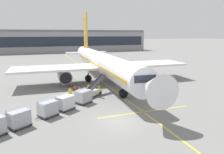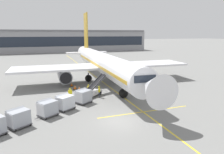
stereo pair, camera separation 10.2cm
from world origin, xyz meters
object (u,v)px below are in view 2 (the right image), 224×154
at_px(ground_crew_by_loader, 99,91).
at_px(ground_crew_by_carts, 89,89).
at_px(baggage_cart_lead, 83,96).
at_px(baggage_cart_fourth, 18,118).
at_px(parked_airplane, 104,63).
at_px(ground_crew_wingwalker, 70,93).
at_px(ground_crew_marshaller, 82,95).
at_px(belt_loader, 92,90).
at_px(safety_cone_wingtip, 75,87).
at_px(safety_cone_engine_keepout, 79,88).
at_px(safety_cone_nose_mark, 72,84).
at_px(baggage_cart_second, 65,102).
at_px(baggage_cart_third, 47,108).

distance_m(ground_crew_by_loader, ground_crew_by_carts, 2.00).
distance_m(baggage_cart_lead, baggage_cart_fourth, 9.22).
bearing_deg(parked_airplane, ground_crew_wingwalker, -130.50).
xyz_separation_m(parked_airplane, ground_crew_marshaller, (-6.49, -10.95, -2.62)).
bearing_deg(ground_crew_wingwalker, parked_airplane, 49.50).
xyz_separation_m(parked_airplane, belt_loader, (-4.41, -8.41, -2.76)).
height_order(ground_crew_marshaller, safety_cone_wingtip, ground_crew_marshaller).
bearing_deg(safety_cone_engine_keepout, safety_cone_nose_mark, 104.25).
bearing_deg(parked_airplane, safety_cone_nose_mark, -168.16).
xyz_separation_m(ground_crew_by_loader, safety_cone_nose_mark, (-2.82, 8.18, -0.69)).
height_order(belt_loader, ground_crew_by_carts, belt_loader).
bearing_deg(ground_crew_by_carts, safety_cone_wingtip, 107.68).
bearing_deg(belt_loader, ground_crew_wingwalker, -167.26).
xyz_separation_m(baggage_cart_lead, baggage_cart_second, (-2.65, -1.73, 0.00)).
bearing_deg(safety_cone_wingtip, belt_loader, -68.70).
xyz_separation_m(parked_airplane, safety_cone_wingtip, (-6.26, -3.69, -3.27)).
bearing_deg(safety_cone_engine_keepout, baggage_cart_lead, -95.96).
bearing_deg(ground_crew_wingwalker, baggage_cart_fourth, -131.24).
distance_m(baggage_cart_lead, ground_crew_by_loader, 3.20).
bearing_deg(parked_airplane, ground_crew_marshaller, -120.63).
distance_m(baggage_cart_second, ground_crew_marshaller, 3.23).
height_order(parked_airplane, baggage_cart_lead, parked_airplane).
bearing_deg(baggage_cart_second, ground_crew_marshaller, 37.69).
bearing_deg(ground_crew_by_carts, baggage_cart_fourth, -137.80).
xyz_separation_m(ground_crew_by_loader, safety_cone_wingtip, (-2.60, 5.85, -0.65)).
xyz_separation_m(baggage_cart_lead, ground_crew_marshaller, (-0.09, 0.25, -0.00)).
height_order(baggage_cart_lead, ground_crew_by_carts, baggage_cart_lead).
distance_m(parked_airplane, baggage_cart_third, 18.38).
relative_size(baggage_cart_fourth, ground_crew_by_loader, 1.56).
relative_size(baggage_cart_second, ground_crew_marshaller, 1.56).
bearing_deg(baggage_cart_lead, baggage_cart_third, -146.77).
xyz_separation_m(safety_cone_engine_keepout, safety_cone_nose_mark, (-0.79, 3.11, -0.01)).
height_order(baggage_cart_fourth, safety_cone_nose_mark, baggage_cart_fourth).
bearing_deg(baggage_cart_second, parked_airplane, 55.02).
height_order(baggage_cart_second, ground_crew_by_carts, baggage_cart_second).
relative_size(baggage_cart_third, ground_crew_by_loader, 1.56).
xyz_separation_m(baggage_cart_lead, safety_cone_wingtip, (0.14, 7.51, -0.65)).
distance_m(baggage_cart_fourth, ground_crew_marshaller, 9.28).
height_order(baggage_cart_third, safety_cone_wingtip, baggage_cart_third).
height_order(belt_loader, safety_cone_wingtip, belt_loader).
xyz_separation_m(baggage_cart_fourth, ground_crew_wingwalker, (6.23, 7.10, -0.00)).
bearing_deg(safety_cone_wingtip, ground_crew_marshaller, -91.82).
xyz_separation_m(belt_loader, ground_crew_marshaller, (-2.07, -2.54, 0.14)).
bearing_deg(baggage_cart_third, ground_crew_by_loader, 32.54).
bearing_deg(baggage_cart_fourth, ground_crew_wingwalker, 48.76).
bearing_deg(ground_crew_by_carts, parked_airplane, 58.44).
bearing_deg(safety_cone_engine_keepout, baggage_cart_fourth, -125.35).
bearing_deg(safety_cone_nose_mark, ground_crew_by_loader, -71.00).
bearing_deg(baggage_cart_third, safety_cone_wingtip, 65.14).
relative_size(belt_loader, baggage_cart_third, 1.81).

